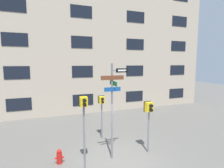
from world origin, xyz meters
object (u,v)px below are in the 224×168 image
(pedestrian_signal_across, at_px, (102,106))
(fire_hydrant, at_px, (59,157))
(pedestrian_signal_left, at_px, (84,113))
(pedestrian_signal_right, at_px, (149,112))
(street_sign_pole, at_px, (113,102))

(pedestrian_signal_across, relative_size, fire_hydrant, 3.89)
(pedestrian_signal_left, distance_m, pedestrian_signal_right, 3.13)
(pedestrian_signal_left, distance_m, pedestrian_signal_across, 2.87)
(pedestrian_signal_left, xyz_separation_m, fire_hydrant, (-0.96, 0.68, -1.99))
(street_sign_pole, xyz_separation_m, pedestrian_signal_left, (-1.35, -0.31, -0.28))
(pedestrian_signal_right, xyz_separation_m, fire_hydrant, (-4.06, 0.45, -1.65))
(pedestrian_signal_left, bearing_deg, street_sign_pole, 12.79)
(pedestrian_signal_right, height_order, pedestrian_signal_across, pedestrian_signal_right)
(fire_hydrant, bearing_deg, pedestrian_signal_across, 36.19)
(fire_hydrant, bearing_deg, pedestrian_signal_left, -35.20)
(pedestrian_signal_across, xyz_separation_m, fire_hydrant, (-2.41, -1.77, -1.61))
(pedestrian_signal_across, distance_m, fire_hydrant, 3.39)
(fire_hydrant, bearing_deg, pedestrian_signal_right, -6.26)
(pedestrian_signal_left, height_order, pedestrian_signal_across, pedestrian_signal_left)
(pedestrian_signal_left, xyz_separation_m, pedestrian_signal_right, (3.10, 0.23, -0.34))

